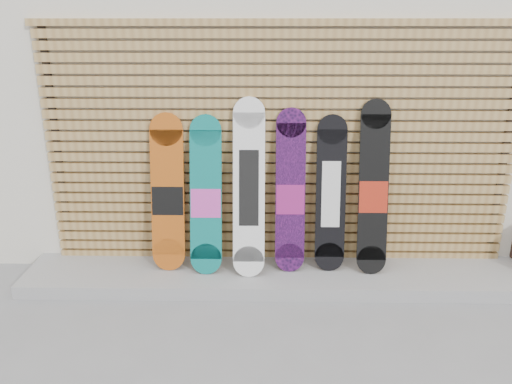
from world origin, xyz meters
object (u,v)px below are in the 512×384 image
at_px(snowboard_0, 168,194).
at_px(snowboard_5, 373,189).
at_px(snowboard_3, 290,193).
at_px(snowboard_1, 206,196).
at_px(snowboard_4, 331,194).
at_px(snowboard_2, 249,188).

xyz_separation_m(snowboard_0, snowboard_5, (1.82, -0.02, 0.06)).
relative_size(snowboard_0, snowboard_3, 0.97).
xyz_separation_m(snowboard_1, snowboard_5, (1.48, 0.01, 0.07)).
height_order(snowboard_1, snowboard_3, snowboard_3).
bearing_deg(snowboard_5, snowboard_3, 178.65).
height_order(snowboard_3, snowboard_4, snowboard_3).
relative_size(snowboard_1, snowboard_2, 0.90).
bearing_deg(snowboard_0, snowboard_2, -4.27).
height_order(snowboard_1, snowboard_4, snowboard_4).
height_order(snowboard_0, snowboard_2, snowboard_2).
xyz_separation_m(snowboard_4, snowboard_5, (0.37, -0.03, 0.06)).
bearing_deg(snowboard_5, snowboard_2, -178.26).
distance_m(snowboard_3, snowboard_5, 0.73).
bearing_deg(snowboard_1, snowboard_2, -2.92).
bearing_deg(snowboard_0, snowboard_5, -0.67).
relative_size(snowboard_2, snowboard_5, 1.01).
distance_m(snowboard_2, snowboard_3, 0.37).
xyz_separation_m(snowboard_0, snowboard_3, (1.10, -0.00, 0.02)).
bearing_deg(snowboard_4, snowboard_0, -179.65).
xyz_separation_m(snowboard_1, snowboard_3, (0.75, 0.03, 0.03)).
height_order(snowboard_1, snowboard_2, snowboard_2).
distance_m(snowboard_0, snowboard_1, 0.35).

